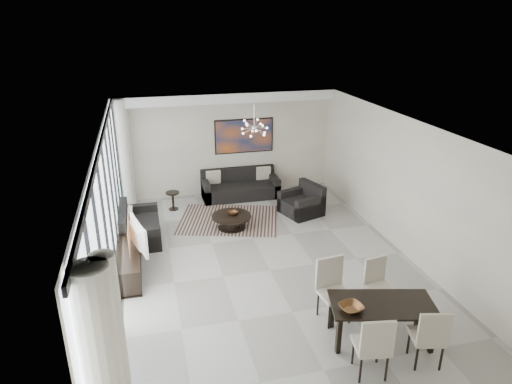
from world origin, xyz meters
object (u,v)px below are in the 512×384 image
object	(u,v)px
television	(134,236)
dining_table	(382,308)
tv_console	(128,264)
sofa_main	(240,188)
coffee_table	(231,221)

from	to	relation	value
television	dining_table	distance (m)	4.78
tv_console	television	bearing A→B (deg)	17.35
tv_console	dining_table	bearing A→B (deg)	-37.31
sofa_main	dining_table	size ratio (longest dim) A/B	1.22
coffee_table	television	world-z (taller)	television
coffee_table	dining_table	world-z (taller)	dining_table
coffee_table	television	bearing A→B (deg)	-145.18
dining_table	tv_console	bearing A→B (deg)	142.69
tv_console	dining_table	xyz separation A→B (m)	(3.87, -2.95, 0.32)
sofa_main	tv_console	distance (m)	4.68
television	sofa_main	bearing A→B (deg)	-53.89
sofa_main	television	world-z (taller)	television
television	dining_table	bearing A→B (deg)	-143.50
sofa_main	television	bearing A→B (deg)	-129.34
sofa_main	coffee_table	bearing A→B (deg)	-108.21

